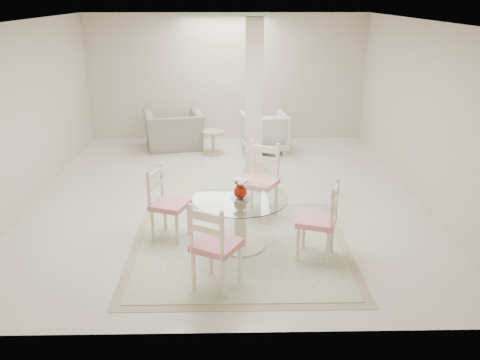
{
  "coord_description": "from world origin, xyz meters",
  "views": [
    {
      "loc": [
        0.07,
        -7.57,
        3.06
      ],
      "look_at": [
        0.19,
        -1.56,
        0.85
      ],
      "focal_mm": 38.0,
      "sensor_mm": 36.0,
      "label": 1
    }
  ],
  "objects_px": {
    "dining_chair_east": "(323,215)",
    "dining_chair_south": "(213,241)",
    "red_vase": "(240,188)",
    "armchair_white": "(264,132)",
    "dining_chair_north": "(261,175)",
    "column": "(254,97)",
    "side_table": "(213,143)",
    "dining_table": "(240,223)",
    "dining_chair_west": "(165,198)",
    "recliner_taupe": "(174,130)"
  },
  "relations": [
    {
      "from": "dining_chair_west",
      "to": "recliner_taupe",
      "type": "height_order",
      "value": "dining_chair_west"
    },
    {
      "from": "dining_chair_east",
      "to": "dining_chair_south",
      "type": "xyz_separation_m",
      "value": [
        -1.29,
        -0.67,
        0.02
      ]
    },
    {
      "from": "column",
      "to": "dining_table",
      "type": "xyz_separation_m",
      "value": [
        -0.31,
        -3.06,
        -1.0
      ]
    },
    {
      "from": "dining_chair_east",
      "to": "dining_table",
      "type": "bearing_deg",
      "value": -88.03
    },
    {
      "from": "dining_chair_south",
      "to": "recliner_taupe",
      "type": "relative_size",
      "value": 0.96
    },
    {
      "from": "dining_chair_west",
      "to": "armchair_white",
      "type": "height_order",
      "value": "dining_chair_west"
    },
    {
      "from": "red_vase",
      "to": "dining_chair_north",
      "type": "relative_size",
      "value": 0.21
    },
    {
      "from": "dining_chair_east",
      "to": "armchair_white",
      "type": "height_order",
      "value": "dining_chair_east"
    },
    {
      "from": "dining_chair_south",
      "to": "armchair_white",
      "type": "xyz_separation_m",
      "value": [
        0.89,
        5.24,
        -0.2
      ]
    },
    {
      "from": "dining_chair_north",
      "to": "side_table",
      "type": "distance_m",
      "value": 3.26
    },
    {
      "from": "side_table",
      "to": "recliner_taupe",
      "type": "bearing_deg",
      "value": 153.9
    },
    {
      "from": "red_vase",
      "to": "dining_chair_west",
      "type": "xyz_separation_m",
      "value": [
        -0.98,
        0.3,
        -0.25
      ]
    },
    {
      "from": "dining_chair_south",
      "to": "side_table",
      "type": "bearing_deg",
      "value": -59.51
    },
    {
      "from": "red_vase",
      "to": "side_table",
      "type": "relative_size",
      "value": 0.54
    },
    {
      "from": "red_vase",
      "to": "armchair_white",
      "type": "height_order",
      "value": "red_vase"
    },
    {
      "from": "dining_chair_east",
      "to": "armchair_white",
      "type": "relative_size",
      "value": 1.25
    },
    {
      "from": "dining_chair_east",
      "to": "dining_chair_north",
      "type": "bearing_deg",
      "value": -133.5
    },
    {
      "from": "dining_chair_east",
      "to": "dining_chair_south",
      "type": "relative_size",
      "value": 0.97
    },
    {
      "from": "armchair_white",
      "to": "side_table",
      "type": "relative_size",
      "value": 1.86
    },
    {
      "from": "dining_chair_west",
      "to": "recliner_taupe",
      "type": "bearing_deg",
      "value": 24.8
    },
    {
      "from": "dining_chair_north",
      "to": "armchair_white",
      "type": "relative_size",
      "value": 1.36
    },
    {
      "from": "red_vase",
      "to": "dining_chair_east",
      "type": "height_order",
      "value": "dining_chair_east"
    },
    {
      "from": "dining_chair_south",
      "to": "side_table",
      "type": "distance_m",
      "value": 5.1
    },
    {
      "from": "armchair_white",
      "to": "side_table",
      "type": "xyz_separation_m",
      "value": [
        -1.04,
        -0.15,
        -0.18
      ]
    },
    {
      "from": "dining_chair_east",
      "to": "dining_chair_south",
      "type": "distance_m",
      "value": 1.45
    },
    {
      "from": "red_vase",
      "to": "dining_chair_south",
      "type": "distance_m",
      "value": 1.04
    },
    {
      "from": "column",
      "to": "red_vase",
      "type": "relative_size",
      "value": 10.59
    },
    {
      "from": "dining_chair_east",
      "to": "recliner_taupe",
      "type": "bearing_deg",
      "value": -135.81
    },
    {
      "from": "column",
      "to": "dining_table",
      "type": "distance_m",
      "value": 3.23
    },
    {
      "from": "recliner_taupe",
      "to": "dining_chair_east",
      "type": "bearing_deg",
      "value": 102.74
    },
    {
      "from": "red_vase",
      "to": "dining_chair_north",
      "type": "distance_m",
      "value": 1.04
    },
    {
      "from": "column",
      "to": "side_table",
      "type": "distance_m",
      "value": 1.73
    },
    {
      "from": "dining_chair_west",
      "to": "recliner_taupe",
      "type": "relative_size",
      "value": 0.91
    },
    {
      "from": "dining_table",
      "to": "side_table",
      "type": "xyz_separation_m",
      "value": [
        -0.46,
        4.11,
        -0.13
      ]
    },
    {
      "from": "column",
      "to": "armchair_white",
      "type": "relative_size",
      "value": 3.07
    },
    {
      "from": "dining_chair_east",
      "to": "dining_chair_north",
      "type": "height_order",
      "value": "dining_chair_north"
    },
    {
      "from": "dining_chair_east",
      "to": "dining_chair_north",
      "type": "distance_m",
      "value": 1.44
    },
    {
      "from": "red_vase",
      "to": "dining_chair_south",
      "type": "xyz_separation_m",
      "value": [
        -0.31,
        -0.97,
        -0.22
      ]
    },
    {
      "from": "dining_table",
      "to": "column",
      "type": "bearing_deg",
      "value": 84.3
    },
    {
      "from": "dining_table",
      "to": "dining_chair_east",
      "type": "xyz_separation_m",
      "value": [
        0.98,
        -0.3,
        0.23
      ]
    },
    {
      "from": "dining_table",
      "to": "red_vase",
      "type": "relative_size",
      "value": 4.67
    },
    {
      "from": "dining_table",
      "to": "dining_chair_west",
      "type": "xyz_separation_m",
      "value": [
        -0.97,
        0.3,
        0.22
      ]
    },
    {
      "from": "column",
      "to": "armchair_white",
      "type": "xyz_separation_m",
      "value": [
        0.28,
        1.21,
        -0.95
      ]
    },
    {
      "from": "dining_table",
      "to": "dining_chair_south",
      "type": "xyz_separation_m",
      "value": [
        -0.31,
        -0.97,
        0.25
      ]
    },
    {
      "from": "column",
      "to": "dining_table",
      "type": "relative_size",
      "value": 2.27
    },
    {
      "from": "column",
      "to": "dining_chair_north",
      "type": "xyz_separation_m",
      "value": [
        0.01,
        -2.08,
        -0.72
      ]
    },
    {
      "from": "red_vase",
      "to": "recliner_taupe",
      "type": "relative_size",
      "value": 0.22
    },
    {
      "from": "column",
      "to": "dining_chair_south",
      "type": "bearing_deg",
      "value": -98.69
    },
    {
      "from": "dining_chair_south",
      "to": "dining_chair_east",
      "type": "bearing_deg",
      "value": -123.58
    },
    {
      "from": "side_table",
      "to": "dining_chair_west",
      "type": "bearing_deg",
      "value": -97.62
    }
  ]
}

